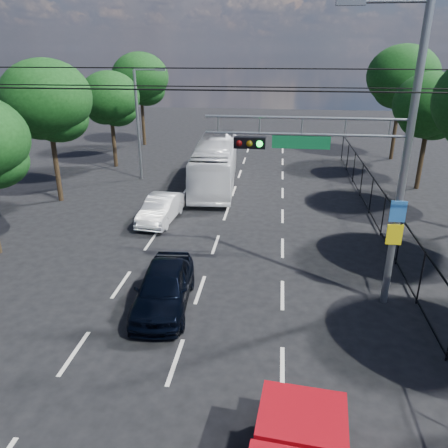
% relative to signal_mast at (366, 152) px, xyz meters
% --- Properties ---
extents(lane_markings, '(6.12, 38.00, 0.01)m').
position_rel_signal_mast_xyz_m(lane_markings, '(-5.28, 6.01, -5.24)').
color(lane_markings, beige).
rests_on(lane_markings, ground).
extents(signal_mast, '(6.43, 0.39, 9.50)m').
position_rel_signal_mast_xyz_m(signal_mast, '(0.00, 0.00, 0.00)').
color(signal_mast, slate).
rests_on(signal_mast, ground).
extents(streetlight_left, '(2.09, 0.22, 7.08)m').
position_rel_signal_mast_xyz_m(streetlight_left, '(-11.62, 14.01, -1.30)').
color(streetlight_left, slate).
rests_on(streetlight_left, ground).
extents(utility_wires, '(22.00, 5.04, 0.74)m').
position_rel_signal_mast_xyz_m(utility_wires, '(-5.28, 0.84, 1.99)').
color(utility_wires, black).
rests_on(utility_wires, ground).
extents(fence_right, '(0.06, 34.03, 2.00)m').
position_rel_signal_mast_xyz_m(fence_right, '(2.32, 4.18, -4.21)').
color(fence_right, black).
rests_on(fence_right, ground).
extents(tree_right_d, '(4.32, 4.32, 7.02)m').
position_rel_signal_mast_xyz_m(tree_right_d, '(6.13, 14.03, -0.39)').
color(tree_right_d, black).
rests_on(tree_right_d, ground).
extents(tree_right_e, '(5.28, 5.28, 8.58)m').
position_rel_signal_mast_xyz_m(tree_right_e, '(6.33, 22.03, 0.69)').
color(tree_right_e, black).
rests_on(tree_right_e, ground).
extents(tree_left_c, '(4.80, 4.80, 7.80)m').
position_rel_signal_mast_xyz_m(tree_left_c, '(-15.07, 9.03, 0.15)').
color(tree_left_c, black).
rests_on(tree_left_c, ground).
extents(tree_left_d, '(4.20, 4.20, 6.83)m').
position_rel_signal_mast_xyz_m(tree_left_d, '(-14.67, 17.03, -0.52)').
color(tree_left_d, black).
rests_on(tree_left_d, ground).
extents(tree_left_e, '(4.92, 4.92, 7.99)m').
position_rel_signal_mast_xyz_m(tree_left_e, '(-14.87, 25.03, 0.29)').
color(tree_left_e, black).
rests_on(tree_left_e, ground).
extents(navy_hatchback, '(2.08, 4.48, 1.49)m').
position_rel_signal_mast_xyz_m(navy_hatchback, '(-6.29, -1.24, -4.50)').
color(navy_hatchback, black).
rests_on(navy_hatchback, ground).
extents(white_bus, '(3.07, 10.34, 2.84)m').
position_rel_signal_mast_xyz_m(white_bus, '(-6.61, 13.19, -3.82)').
color(white_bus, white).
rests_on(white_bus, ground).
extents(white_van, '(1.69, 4.08, 1.31)m').
position_rel_signal_mast_xyz_m(white_van, '(-8.45, 6.55, -4.59)').
color(white_van, silver).
rests_on(white_van, ground).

